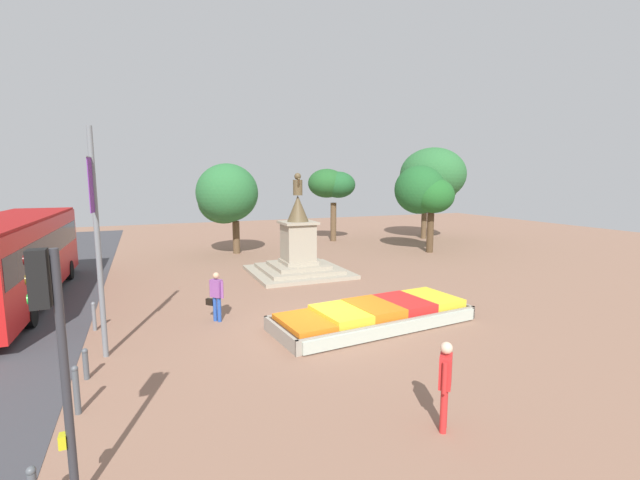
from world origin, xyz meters
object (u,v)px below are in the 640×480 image
object	(u,v)px
city_bus	(12,255)
kerb_bollard_mid_b	(86,363)
flower_planter	(376,315)
pedestrian_near_planter	(445,379)
banner_pole	(97,240)
kerb_bollard_north	(94,316)
statue_monument	(298,253)
pedestrian_with_handbag	(216,294)
traffic_light_near_crossing	(53,335)
kerb_bollard_mid_a	(76,389)

from	to	relation	value
city_bus	kerb_bollard_mid_b	distance (m)	8.82
flower_planter	pedestrian_near_planter	size ratio (longest dim) A/B	3.95
banner_pole	kerb_bollard_north	size ratio (longest dim) A/B	6.54
statue_monument	banner_pole	world-z (taller)	banner_pole
statue_monument	pedestrian_with_handbag	xyz separation A→B (m)	(-5.01, -5.84, -0.13)
banner_pole	pedestrian_near_planter	distance (m)	9.09
flower_planter	city_bus	xyz separation A→B (m)	(-11.58, 7.32, 1.61)
pedestrian_near_planter	traffic_light_near_crossing	bearing A→B (deg)	175.31
banner_pole	pedestrian_near_planter	bearing A→B (deg)	-45.15
pedestrian_with_handbag	statue_monument	bearing A→B (deg)	49.41
traffic_light_near_crossing	kerb_bollard_mid_a	size ratio (longest dim) A/B	3.69
kerb_bollard_mid_a	banner_pole	bearing A→B (deg)	84.02
traffic_light_near_crossing	statue_monument	bearing A→B (deg)	58.03
traffic_light_near_crossing	pedestrian_near_planter	size ratio (longest dim) A/B	2.18
statue_monument	city_bus	xyz separation A→B (m)	(-11.79, -0.85, 0.84)
flower_planter	statue_monument	distance (m)	8.21
traffic_light_near_crossing	pedestrian_with_handbag	size ratio (longest dim) A/B	2.28
flower_planter	kerb_bollard_north	distance (m)	9.00
statue_monument	pedestrian_near_planter	distance (m)	14.06
kerb_bollard_mid_b	statue_monument	bearing A→B (deg)	46.14
flower_planter	traffic_light_near_crossing	size ratio (longest dim) A/B	1.81
kerb_bollard_mid_a	kerb_bollard_mid_b	bearing A→B (deg)	90.56
kerb_bollard_north	kerb_bollard_mid_a	bearing A→B (deg)	-88.24
kerb_bollard_north	statue_monument	bearing A→B (deg)	31.11
statue_monument	banner_pole	distance (m)	11.46
city_bus	pedestrian_near_planter	xyz separation A→B (m)	(9.76, -13.06, -0.89)
flower_planter	traffic_light_near_crossing	xyz separation A→B (m)	(-8.15, -5.22, 2.33)
kerb_bollard_north	flower_planter	bearing A→B (deg)	-18.83
pedestrian_with_handbag	kerb_bollard_mid_a	size ratio (longest dim) A/B	1.62
flower_planter	kerb_bollard_mid_a	xyz separation A→B (m)	(-8.36, -2.42, 0.24)
traffic_light_near_crossing	banner_pole	distance (m)	5.77
flower_planter	city_bus	size ratio (longest dim) A/B	0.58
city_bus	kerb_bollard_mid_b	world-z (taller)	city_bus
flower_planter	city_bus	bearing A→B (deg)	147.70
traffic_light_near_crossing	pedestrian_near_planter	bearing A→B (deg)	-4.69
flower_planter	statue_monument	world-z (taller)	statue_monument
pedestrian_with_handbag	pedestrian_near_planter	world-z (taller)	pedestrian_near_planter
pedestrian_near_planter	pedestrian_with_handbag	bearing A→B (deg)	110.21
city_bus	kerb_bollard_mid_a	bearing A→B (deg)	-71.68
kerb_bollard_mid_a	city_bus	bearing A→B (deg)	108.32
pedestrian_with_handbag	kerb_bollard_mid_b	size ratio (longest dim) A/B	2.18
flower_planter	kerb_bollard_mid_a	bearing A→B (deg)	-163.85
pedestrian_near_planter	statue_monument	bearing A→B (deg)	81.69
pedestrian_with_handbag	pedestrian_near_planter	size ratio (longest dim) A/B	0.96
flower_planter	kerb_bollard_mid_a	size ratio (longest dim) A/B	6.68
traffic_light_near_crossing	kerb_bollard_mid_b	world-z (taller)	traffic_light_near_crossing
pedestrian_near_planter	kerb_bollard_north	xyz separation A→B (m)	(-6.70, 8.65, -0.54)
banner_pole	pedestrian_near_planter	size ratio (longest dim) A/B	3.46
statue_monument	kerb_bollard_mid_b	size ratio (longest dim) A/B	6.52
statue_monument	traffic_light_near_crossing	xyz separation A→B (m)	(-8.36, -13.40, 1.56)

